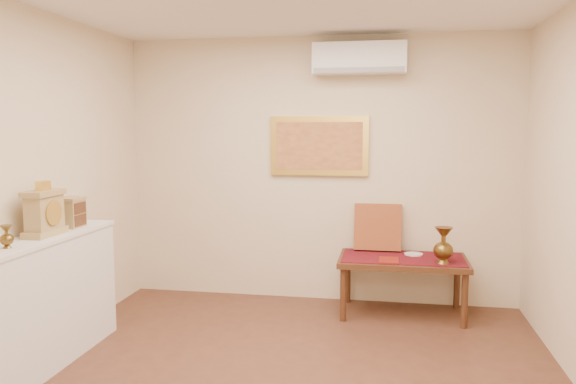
% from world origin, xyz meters
% --- Properties ---
extents(wall_back, '(4.00, 0.02, 2.70)m').
position_xyz_m(wall_back, '(0.00, 2.25, 1.35)').
color(wall_back, beige).
rests_on(wall_back, ground).
extents(wall_front, '(4.00, 0.02, 2.70)m').
position_xyz_m(wall_front, '(0.00, -2.25, 1.35)').
color(wall_front, beige).
rests_on(wall_front, ground).
extents(brass_urn_small, '(0.09, 0.09, 0.20)m').
position_xyz_m(brass_urn_small, '(-1.80, -0.17, 1.08)').
color(brass_urn_small, brown).
rests_on(brass_urn_small, display_ledge).
extents(table_cloth, '(1.14, 0.59, 0.01)m').
position_xyz_m(table_cloth, '(0.85, 1.88, 0.55)').
color(table_cloth, '#5E0F18').
rests_on(table_cloth, low_table).
extents(brass_urn_tall, '(0.18, 0.18, 0.41)m').
position_xyz_m(brass_urn_tall, '(1.20, 1.71, 0.76)').
color(brass_urn_tall, brown).
rests_on(brass_urn_tall, table_cloth).
extents(plate, '(0.18, 0.18, 0.01)m').
position_xyz_m(plate, '(0.96, 2.01, 0.56)').
color(plate, white).
rests_on(plate, table_cloth).
extents(menu, '(0.18, 0.25, 0.01)m').
position_xyz_m(menu, '(0.72, 1.71, 0.56)').
color(menu, maroon).
rests_on(menu, table_cloth).
extents(cushion, '(0.47, 0.19, 0.48)m').
position_xyz_m(cushion, '(0.60, 2.16, 0.79)').
color(cushion, maroon).
rests_on(cushion, table_cloth).
extents(display_ledge, '(0.37, 2.02, 0.98)m').
position_xyz_m(display_ledge, '(-1.82, 0.00, 0.49)').
color(display_ledge, silver).
rests_on(display_ledge, floor).
extents(mantel_clock, '(0.17, 0.36, 0.41)m').
position_xyz_m(mantel_clock, '(-1.81, 0.28, 1.15)').
color(mantel_clock, tan).
rests_on(mantel_clock, display_ledge).
extents(wooden_chest, '(0.16, 0.21, 0.24)m').
position_xyz_m(wooden_chest, '(-1.81, 0.64, 1.10)').
color(wooden_chest, tan).
rests_on(wooden_chest, display_ledge).
extents(low_table, '(1.20, 0.70, 0.55)m').
position_xyz_m(low_table, '(0.85, 1.88, 0.48)').
color(low_table, '#4D2A17').
rests_on(low_table, floor).
extents(painting, '(1.00, 0.06, 0.60)m').
position_xyz_m(painting, '(0.00, 2.22, 1.60)').
color(painting, gold).
rests_on(painting, wall_back).
extents(ac_unit, '(0.90, 0.25, 0.30)m').
position_xyz_m(ac_unit, '(0.40, 2.12, 2.45)').
color(ac_unit, silver).
rests_on(ac_unit, wall_back).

